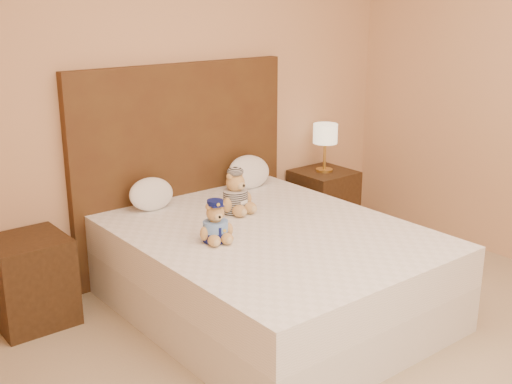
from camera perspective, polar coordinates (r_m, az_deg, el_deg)
room_walls at (r=3.23m, az=10.19°, el=14.24°), size 4.04×4.52×2.72m
bed at (r=4.12m, az=1.27°, el=-6.98°), size 1.60×2.00×0.55m
headboard at (r=4.74m, az=-6.54°, el=2.24°), size 1.75×0.08×1.50m
nightstand_left at (r=4.21m, az=-19.38°, el=-7.45°), size 0.45×0.45×0.55m
nightstand_right at (r=5.46m, az=5.99°, el=-0.93°), size 0.45×0.45×0.55m
lamp at (r=5.31m, az=6.18°, el=4.97°), size 0.20×0.20×0.40m
teddy_police at (r=3.80m, az=-3.63°, el=-2.60°), size 0.26×0.25×0.25m
teddy_prisoner at (r=4.29m, az=-1.84°, el=0.03°), size 0.29×0.28×0.29m
pillow_left at (r=4.43m, az=-9.29°, el=-0.05°), size 0.33×0.21×0.23m
pillow_right at (r=4.87m, az=-0.62°, el=1.94°), size 0.37×0.24×0.26m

